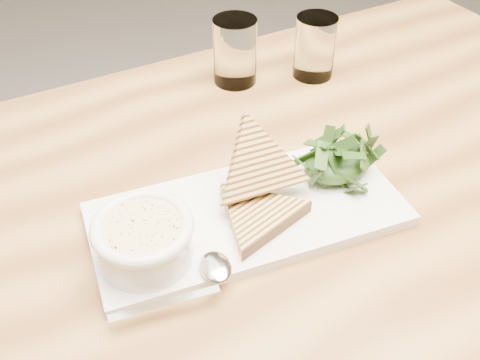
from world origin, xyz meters
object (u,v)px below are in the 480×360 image
glass_near (235,51)px  glass_far (315,47)px  table_top (310,191)px  soup_bowl (145,244)px  platter (248,214)px

glass_near → glass_far: 0.14m
table_top → soup_bowl: soup_bowl is taller
table_top → soup_bowl: size_ratio=11.47×
table_top → soup_bowl: 0.26m
soup_bowl → glass_far: (0.42, 0.26, 0.02)m
platter → glass_near: 0.34m
table_top → soup_bowl: bearing=-173.7°
soup_bowl → glass_far: bearing=31.8°
platter → table_top: bearing=9.9°
glass_far → platter: bearing=-138.1°
platter → glass_far: size_ratio=3.66×
soup_bowl → glass_far: glass_far is taller
table_top → glass_near: bearing=82.4°
platter → soup_bowl: bearing=-176.6°
table_top → glass_near: size_ratio=10.86×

